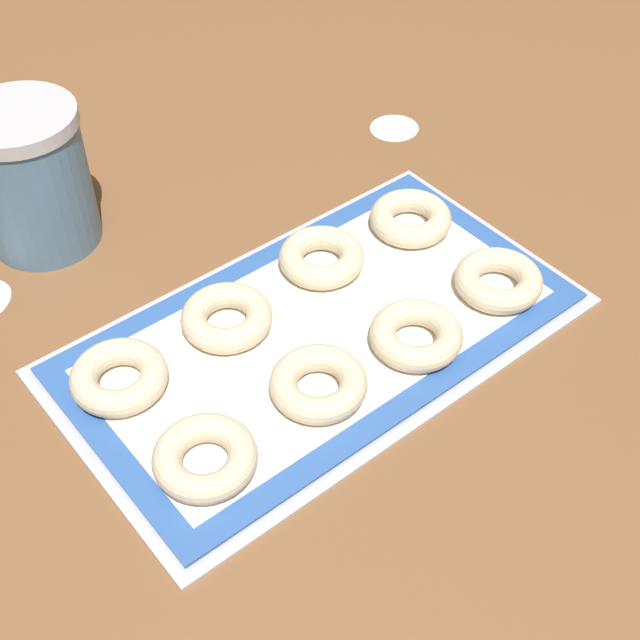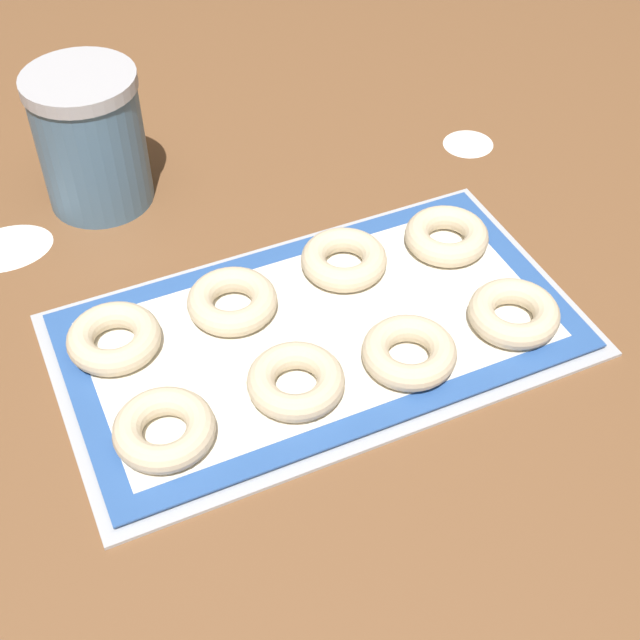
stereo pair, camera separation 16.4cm
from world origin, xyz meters
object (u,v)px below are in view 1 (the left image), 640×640
baking_tray (320,334)px  bagel_back_mid_right (322,257)px  bagel_front_mid_left (318,384)px  bagel_front_far_right (498,280)px  bagel_back_far_left (119,377)px  flour_canister (32,178)px  bagel_front_far_left (205,458)px  bagel_front_mid_right (416,335)px  bagel_back_far_right (411,218)px  bagel_back_mid_left (227,317)px

baking_tray → bagel_back_mid_right: bagel_back_mid_right is taller
baking_tray → bagel_front_mid_left: (-0.06, -0.07, 0.02)m
bagel_front_far_right → baking_tray: bearing=158.3°
bagel_back_far_left → flour_canister: 0.28m
bagel_front_far_left → bagel_back_mid_right: same height
bagel_front_mid_right → flour_canister: 0.46m
bagel_front_far_left → bagel_front_mid_right: (0.25, -0.01, 0.00)m
bagel_front_mid_left → bagel_front_mid_right: size_ratio=1.00×
bagel_back_mid_right → flour_canister: size_ratio=0.57×
bagel_front_far_left → bagel_back_far_right: 0.40m
bagel_front_mid_left → bagel_back_mid_right: (0.12, 0.14, 0.00)m
baking_tray → bagel_back_far_left: bearing=162.6°
bagel_front_mid_right → bagel_back_far_right: 0.19m
flour_canister → bagel_front_mid_right: bearing=-62.9°
bagel_back_far_left → bagel_front_mid_right: bearing=-28.2°
bagel_back_far_left → flour_canister: flour_canister is taller
baking_tray → bagel_front_far_left: bearing=-159.8°
baking_tray → flour_canister: flour_canister is taller
bagel_front_far_left → bagel_front_mid_right: size_ratio=1.00×
bagel_front_mid_right → bagel_front_far_right: size_ratio=1.00×
bagel_back_mid_right → bagel_back_far_right: 0.12m
bagel_back_mid_right → bagel_back_mid_left: bearing=-175.3°
bagel_back_far_left → flour_canister: (0.05, 0.26, 0.06)m
bagel_back_far_right → bagel_front_far_left: bearing=-160.6°
baking_tray → bagel_front_far_left: (-0.19, -0.07, 0.02)m
bagel_front_far_left → bagel_back_far_right: size_ratio=1.00×
baking_tray → flour_canister: 0.37m
baking_tray → bagel_front_mid_left: bagel_front_mid_left is taller
bagel_back_far_left → bagel_back_mid_right: bearing=2.7°
bagel_front_far_left → bagel_front_far_right: same height
bagel_back_mid_left → bagel_back_far_right: (0.26, -0.00, 0.00)m
baking_tray → bagel_front_mid_left: size_ratio=5.68×
baking_tray → bagel_back_mid_right: 0.10m
baking_tray → bagel_front_far_right: (0.19, -0.07, 0.02)m
bagel_front_far_left → bagel_front_far_right: size_ratio=1.00×
baking_tray → bagel_back_far_left: bagel_back_far_left is taller
flour_canister → bagel_front_far_left: bearing=-96.2°
bagel_back_mid_left → flour_canister: 0.28m
bagel_back_mid_left → bagel_back_mid_right: 0.14m
bagel_front_mid_right → bagel_back_mid_left: (-0.13, 0.14, 0.00)m
baking_tray → bagel_back_far_right: bearing=18.6°
flour_canister → bagel_front_mid_left: bearing=-77.1°
bagel_front_far_left → bagel_back_far_right: same height
bagel_front_mid_right → bagel_back_mid_left: 0.19m
bagel_front_mid_left → flour_canister: size_ratio=0.57×
bagel_back_mid_left → bagel_front_far_left: bearing=-131.1°
bagel_front_mid_right → bagel_back_mid_left: size_ratio=1.00×
bagel_front_far_right → bagel_back_mid_left: size_ratio=1.00×
bagel_front_far_right → flour_canister: bearing=129.6°
bagel_front_mid_left → bagel_back_far_right: (0.24, 0.13, 0.00)m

